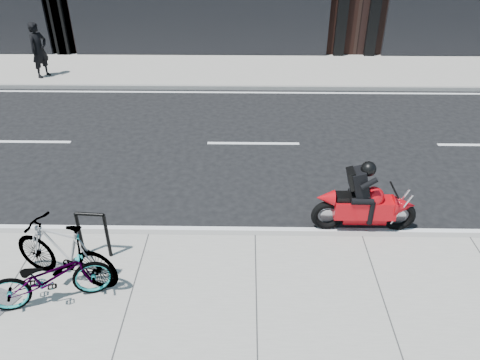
{
  "coord_description": "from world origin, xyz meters",
  "views": [
    {
      "loc": [
        -0.17,
        -8.91,
        5.59
      ],
      "look_at": [
        -0.3,
        -1.29,
        0.9
      ],
      "focal_mm": 35.0,
      "sensor_mm": 36.0,
      "label": 1
    }
  ],
  "objects_px": {
    "motorcycle": "(370,203)",
    "pedestrian": "(39,50)",
    "bike_rack": "(93,231)",
    "bicycle_rear": "(64,252)",
    "bicycle_front": "(50,277)"
  },
  "relations": [
    {
      "from": "motorcycle",
      "to": "pedestrian",
      "type": "relative_size",
      "value": 1.09
    },
    {
      "from": "bike_rack",
      "to": "pedestrian",
      "type": "xyz_separation_m",
      "value": [
        -4.44,
        9.37,
        0.39
      ]
    },
    {
      "from": "bicycle_rear",
      "to": "motorcycle",
      "type": "height_order",
      "value": "motorcycle"
    },
    {
      "from": "pedestrian",
      "to": "bicycle_rear",
      "type": "bearing_deg",
      "value": -130.08
    },
    {
      "from": "bicycle_front",
      "to": "pedestrian",
      "type": "bearing_deg",
      "value": 2.75
    },
    {
      "from": "bike_rack",
      "to": "bicycle_front",
      "type": "height_order",
      "value": "bicycle_front"
    },
    {
      "from": "motorcycle",
      "to": "bike_rack",
      "type": "bearing_deg",
      "value": -168.39
    },
    {
      "from": "bicycle_rear",
      "to": "motorcycle",
      "type": "relative_size",
      "value": 0.96
    },
    {
      "from": "motorcycle",
      "to": "pedestrian",
      "type": "height_order",
      "value": "pedestrian"
    },
    {
      "from": "motorcycle",
      "to": "pedestrian",
      "type": "distance_m",
      "value": 12.6
    },
    {
      "from": "bike_rack",
      "to": "bicycle_rear",
      "type": "distance_m",
      "value": 0.67
    },
    {
      "from": "bicycle_rear",
      "to": "pedestrian",
      "type": "height_order",
      "value": "pedestrian"
    },
    {
      "from": "bike_rack",
      "to": "motorcycle",
      "type": "height_order",
      "value": "motorcycle"
    },
    {
      "from": "bike_rack",
      "to": "motorcycle",
      "type": "bearing_deg",
      "value": 11.42
    },
    {
      "from": "bicycle_front",
      "to": "bicycle_rear",
      "type": "bearing_deg",
      "value": -27.7
    }
  ]
}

